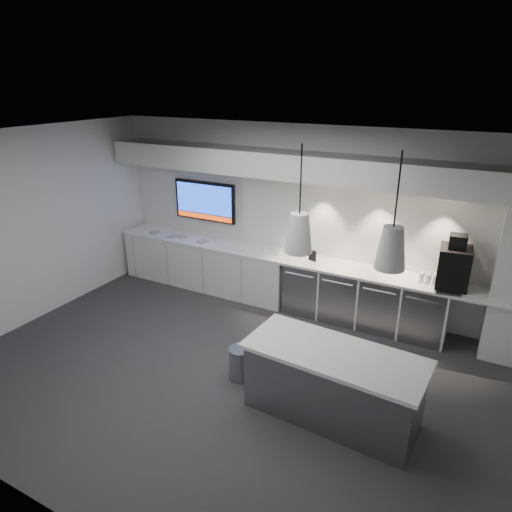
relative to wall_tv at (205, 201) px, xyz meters
The scene contains 26 objects.
floor 3.47m from the wall_tv, 52.18° to the right, with size 7.00×7.00×0.00m, color #333335.
ceiling 3.42m from the wall_tv, 52.18° to the right, with size 7.00×7.00×0.00m, color black.
wall_back 1.90m from the wall_tv, ahead, with size 7.00×7.00×0.00m, color white.
wall_front 5.30m from the wall_tv, 68.99° to the right, with size 7.00×7.00×0.00m, color white.
wall_left 2.92m from the wall_tv, 123.17° to the right, with size 7.00×7.00×0.00m, color white.
back_counter 2.04m from the wall_tv, ahead, with size 6.80×0.65×0.04m, color white.
left_base_cabinets 1.17m from the wall_tv, 61.19° to the right, with size 3.30×0.63×0.86m, color white.
fridge_unit_a 2.45m from the wall_tv, ahead, with size 0.60×0.61×0.85m, color gray.
fridge_unit_b 3.01m from the wall_tv, ahead, with size 0.60×0.61×0.85m, color gray.
fridge_unit_c 3.60m from the wall_tv, ahead, with size 0.60×0.61×0.85m, color gray.
fridge_unit_d 4.21m from the wall_tv, ahead, with size 0.60×0.61×0.85m, color gray.
backsplash 3.10m from the wall_tv, ahead, with size 4.60×0.03×1.30m, color white.
soffit 2.09m from the wall_tv, ahead, with size 6.90×0.60×0.40m, color white.
wall_tv is the anchor object (origin of this frame).
island 4.40m from the wall_tv, 36.89° to the right, with size 2.05×0.99×0.85m.
bin 3.49m from the wall_tv, 48.74° to the right, with size 0.31×0.31×0.43m, color gray.
coffee_machine 4.35m from the wall_tv, ahead, with size 0.46×0.62×0.76m.
sign_black 2.33m from the wall_tv, ahead, with size 0.14×0.02×0.18m, color black.
sign_white 1.73m from the wall_tv, 13.35° to the right, with size 0.18×0.02×0.14m, color white.
cup_cluster 4.08m from the wall_tv, ahead, with size 0.26×0.17×0.14m, color white, non-canonical shape.
tray_a 1.19m from the wall_tv, 158.63° to the right, with size 0.16×0.16×0.03m, color #A4A4A4.
tray_b 0.89m from the wall_tv, 143.42° to the right, with size 0.16×0.16×0.03m, color #A4A4A4.
tray_c 0.78m from the wall_tv, 134.04° to the right, with size 0.16×0.16×0.03m, color #A4A4A4.
tray_d 0.76m from the wall_tv, 65.91° to the right, with size 0.16×0.16×0.03m, color #A4A4A4.
pendant_left 3.93m from the wall_tv, 41.10° to the right, with size 0.30×0.30×1.12m.
pendant_right 4.68m from the wall_tv, 33.37° to the right, with size 0.30×0.30×1.12m.
Camera 1 is at (2.74, -4.29, 3.65)m, focal length 32.00 mm.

